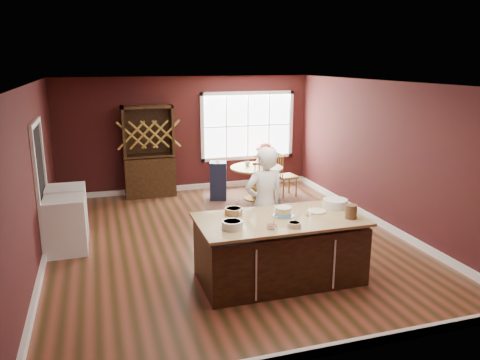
% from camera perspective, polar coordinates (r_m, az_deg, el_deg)
% --- Properties ---
extents(room_shell, '(7.00, 7.00, 7.00)m').
position_cam_1_polar(room_shell, '(7.84, -1.58, 1.86)').
color(room_shell, brown).
rests_on(room_shell, ground).
extents(window, '(2.36, 0.10, 1.66)m').
position_cam_1_polar(window, '(11.51, 0.94, 6.63)').
color(window, white).
rests_on(window, room_shell).
extents(doorway, '(0.08, 1.26, 2.13)m').
position_cam_1_polar(doorway, '(8.27, -23.00, -0.95)').
color(doorway, white).
rests_on(doorway, room_shell).
extents(kitchen_island, '(2.32, 1.21, 0.92)m').
position_cam_1_polar(kitchen_island, '(6.71, 4.83, -8.53)').
color(kitchen_island, '#402815').
rests_on(kitchen_island, ground).
extents(dining_table, '(1.17, 1.17, 0.75)m').
position_cam_1_polar(dining_table, '(10.45, 2.02, 0.44)').
color(dining_table, brown).
rests_on(dining_table, ground).
extents(baker, '(0.70, 0.50, 1.80)m').
position_cam_1_polar(baker, '(7.20, 2.99, -2.98)').
color(baker, silver).
rests_on(baker, ground).
extents(layer_cake, '(0.32, 0.32, 0.13)m').
position_cam_1_polar(layer_cake, '(6.60, 5.31, -3.86)').
color(layer_cake, beige).
rests_on(layer_cake, kitchen_island).
extents(bowl_blue, '(0.27, 0.27, 0.11)m').
position_cam_1_polar(bowl_blue, '(6.10, -0.96, -5.49)').
color(bowl_blue, silver).
rests_on(bowl_blue, kitchen_island).
extents(bowl_yellow, '(0.26, 0.26, 0.10)m').
position_cam_1_polar(bowl_yellow, '(6.65, -0.77, -3.84)').
color(bowl_yellow, olive).
rests_on(bowl_yellow, kitchen_island).
extents(bowl_pink, '(0.14, 0.14, 0.05)m').
position_cam_1_polar(bowl_pink, '(6.12, 3.89, -5.71)').
color(bowl_pink, white).
rests_on(bowl_pink, kitchen_island).
extents(bowl_olive, '(0.18, 0.18, 0.07)m').
position_cam_1_polar(bowl_olive, '(6.20, 6.63, -5.44)').
color(bowl_olive, '#EFE2C9').
rests_on(bowl_olive, kitchen_island).
extents(drinking_glass, '(0.08, 0.08, 0.15)m').
position_cam_1_polar(drinking_glass, '(6.65, 8.37, -3.75)').
color(drinking_glass, white).
rests_on(drinking_glass, kitchen_island).
extents(dinner_plate, '(0.29, 0.29, 0.02)m').
position_cam_1_polar(dinner_plate, '(6.87, 9.27, -3.76)').
color(dinner_plate, '#FFEDC7').
rests_on(dinner_plate, kitchen_island).
extents(white_tub, '(0.36, 0.36, 0.12)m').
position_cam_1_polar(white_tub, '(7.11, 11.54, -2.81)').
color(white_tub, silver).
rests_on(white_tub, kitchen_island).
extents(stoneware_crock, '(0.16, 0.16, 0.20)m').
position_cam_1_polar(stoneware_crock, '(6.66, 13.38, -3.77)').
color(stoneware_crock, brown).
rests_on(stoneware_crock, kitchen_island).
extents(rug, '(2.65, 2.21, 0.01)m').
position_cam_1_polar(rug, '(10.59, 2.00, -2.33)').
color(rug, brown).
rests_on(rug, ground).
extents(chair_east, '(0.46, 0.47, 1.04)m').
position_cam_1_polar(chair_east, '(10.76, 5.71, 0.70)').
color(chair_east, brown).
rests_on(chair_east, ground).
extents(chair_south, '(0.47, 0.45, 1.00)m').
position_cam_1_polar(chair_south, '(9.75, 3.07, -0.80)').
color(chair_south, '#946237').
rests_on(chair_south, ground).
extents(chair_north, '(0.47, 0.45, 1.09)m').
position_cam_1_polar(chair_north, '(11.24, 2.64, 1.49)').
color(chair_north, brown).
rests_on(chair_north, ground).
extents(seated_woman, '(0.69, 0.57, 1.21)m').
position_cam_1_polar(seated_woman, '(10.96, 3.02, 1.46)').
color(seated_woman, '#E65D52').
rests_on(seated_woman, ground).
extents(high_chair, '(0.45, 0.45, 0.90)m').
position_cam_1_polar(high_chair, '(10.47, -2.67, -0.00)').
color(high_chair, black).
rests_on(high_chair, ground).
extents(toddler, '(0.18, 0.14, 0.26)m').
position_cam_1_polar(toddler, '(10.50, -2.46, 2.05)').
color(toddler, '#8CA5BF').
rests_on(toddler, high_chair).
extents(table_plate, '(0.20, 0.20, 0.01)m').
position_cam_1_polar(table_plate, '(10.41, 3.42, 1.63)').
color(table_plate, beige).
rests_on(table_plate, dining_table).
extents(table_cup, '(0.14, 0.14, 0.09)m').
position_cam_1_polar(table_cup, '(10.53, 0.92, 2.02)').
color(table_cup, white).
rests_on(table_cup, dining_table).
extents(hutch, '(1.14, 0.47, 2.08)m').
position_cam_1_polar(hutch, '(10.83, -11.06, 3.43)').
color(hutch, '#3A2014').
rests_on(hutch, ground).
extents(washer, '(0.63, 0.61, 0.92)m').
position_cam_1_polar(washer, '(8.09, -20.48, -5.23)').
color(washer, white).
rests_on(washer, ground).
extents(dryer, '(0.65, 0.63, 0.94)m').
position_cam_1_polar(dryer, '(8.70, -20.30, -3.78)').
color(dryer, silver).
rests_on(dryer, ground).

